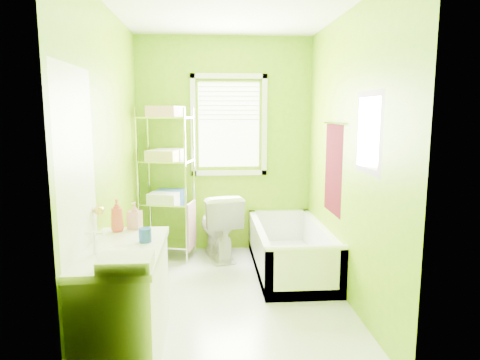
{
  "coord_description": "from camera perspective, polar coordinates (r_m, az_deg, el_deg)",
  "views": [
    {
      "loc": [
        -0.19,
        -3.78,
        1.71
      ],
      "look_at": [
        0.1,
        0.25,
        1.06
      ],
      "focal_mm": 32.0,
      "sensor_mm": 36.0,
      "label": 1
    }
  ],
  "objects": [
    {
      "name": "ground",
      "position": [
        4.15,
        -1.15,
        -15.26
      ],
      "size": [
        2.9,
        2.9,
        0.0
      ],
      "primitive_type": "plane",
      "color": "silver",
      "rests_on": "ground"
    },
    {
      "name": "room_envelope",
      "position": [
        3.78,
        -1.22,
        6.61
      ],
      "size": [
        2.14,
        2.94,
        2.62
      ],
      "color": "#6C9C07",
      "rests_on": "ground"
    },
    {
      "name": "window",
      "position": [
        5.21,
        -1.48,
        8.02
      ],
      "size": [
        0.92,
        0.05,
        1.22
      ],
      "color": "white",
      "rests_on": "ground"
    },
    {
      "name": "door",
      "position": [
        2.99,
        -20.52,
        -5.24
      ],
      "size": [
        0.09,
        0.8,
        2.0
      ],
      "color": "white",
      "rests_on": "ground"
    },
    {
      "name": "right_wall_decor",
      "position": [
        3.97,
        13.92,
        3.18
      ],
      "size": [
        0.04,
        1.48,
        1.17
      ],
      "color": "#44070D",
      "rests_on": "ground"
    },
    {
      "name": "bathtub",
      "position": [
        4.73,
        6.74,
        -10.04
      ],
      "size": [
        0.75,
        1.61,
        0.52
      ],
      "color": "white",
      "rests_on": "ground"
    },
    {
      "name": "toilet",
      "position": [
        5.07,
        -2.86,
        -6.02
      ],
      "size": [
        0.59,
        0.84,
        0.78
      ],
      "primitive_type": "imported",
      "rotation": [
        0.0,
        0.0,
        3.35
      ],
      "color": "white",
      "rests_on": "ground"
    },
    {
      "name": "vanity",
      "position": [
        3.21,
        -15.11,
        -14.88
      ],
      "size": [
        0.54,
        1.08,
        1.04
      ],
      "color": "white",
      "rests_on": "ground"
    },
    {
      "name": "wire_shelf_unit",
      "position": [
        5.01,
        -9.58,
        1.85
      ],
      "size": [
        0.66,
        0.54,
        1.78
      ],
      "color": "silver",
      "rests_on": "ground"
    }
  ]
}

